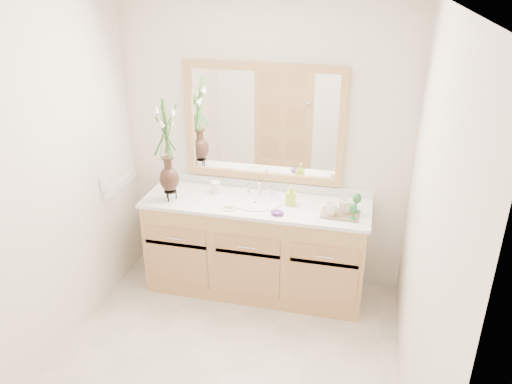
% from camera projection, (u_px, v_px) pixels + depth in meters
% --- Properties ---
extents(floor, '(2.60, 2.60, 0.00)m').
position_uv_depth(floor, '(222.00, 370.00, 3.47)').
color(floor, beige).
rests_on(floor, ground).
extents(ceiling, '(2.40, 2.60, 0.02)m').
position_uv_depth(ceiling, '(208.00, 3.00, 2.48)').
color(ceiling, white).
rests_on(ceiling, wall_back).
extents(wall_back, '(2.40, 0.02, 2.40)m').
position_uv_depth(wall_back, '(264.00, 147.00, 4.13)').
color(wall_back, white).
rests_on(wall_back, floor).
extents(wall_front, '(2.40, 0.02, 2.40)m').
position_uv_depth(wall_front, '(108.00, 376.00, 1.82)').
color(wall_front, white).
rests_on(wall_front, floor).
extents(wall_left, '(0.02, 2.60, 2.40)m').
position_uv_depth(wall_left, '(39.00, 197.00, 3.23)').
color(wall_left, white).
rests_on(wall_left, floor).
extents(wall_right, '(0.02, 2.60, 2.40)m').
position_uv_depth(wall_right, '(426.00, 241.00, 2.72)').
color(wall_right, white).
rests_on(wall_right, floor).
extents(vanity, '(1.80, 0.55, 0.80)m').
position_uv_depth(vanity, '(256.00, 248.00, 4.20)').
color(vanity, tan).
rests_on(vanity, floor).
extents(counter, '(1.84, 0.57, 0.03)m').
position_uv_depth(counter, '(256.00, 203.00, 4.03)').
color(counter, white).
rests_on(counter, vanity).
extents(sink, '(0.38, 0.34, 0.23)m').
position_uv_depth(sink, '(255.00, 209.00, 4.03)').
color(sink, white).
rests_on(sink, counter).
extents(mirror, '(1.32, 0.04, 0.97)m').
position_uv_depth(mirror, '(263.00, 124.00, 4.02)').
color(mirror, white).
rests_on(mirror, wall_back).
extents(switch_plate, '(0.02, 0.12, 0.12)m').
position_uv_depth(switch_plate, '(105.00, 183.00, 3.99)').
color(switch_plate, white).
rests_on(switch_plate, wall_left).
extents(flower_vase, '(0.18, 0.18, 0.75)m').
position_uv_depth(flower_vase, '(166.00, 140.00, 3.86)').
color(flower_vase, black).
rests_on(flower_vase, counter).
extents(tumbler, '(0.08, 0.08, 0.10)m').
position_uv_depth(tumbler, '(216.00, 188.00, 4.16)').
color(tumbler, white).
rests_on(tumbler, counter).
extents(soap_dish, '(0.11, 0.11, 0.04)m').
position_uv_depth(soap_dish, '(229.00, 207.00, 3.91)').
color(soap_dish, white).
rests_on(soap_dish, counter).
extents(soap_bottle, '(0.07, 0.07, 0.15)m').
position_uv_depth(soap_bottle, '(291.00, 196.00, 3.95)').
color(soap_bottle, '#B0E235').
rests_on(soap_bottle, counter).
extents(purple_dish, '(0.12, 0.11, 0.04)m').
position_uv_depth(purple_dish, '(277.00, 213.00, 3.81)').
color(purple_dish, '#592878').
rests_on(purple_dish, counter).
extents(tray, '(0.30, 0.21, 0.01)m').
position_uv_depth(tray, '(340.00, 214.00, 3.81)').
color(tray, brown).
rests_on(tray, counter).
extents(mug_left, '(0.12, 0.11, 0.10)m').
position_uv_depth(mug_left, '(331.00, 209.00, 3.77)').
color(mug_left, white).
rests_on(mug_left, tray).
extents(mug_right, '(0.15, 0.14, 0.11)m').
position_uv_depth(mug_right, '(345.00, 205.00, 3.81)').
color(mug_right, white).
rests_on(mug_right, tray).
extents(goblet_front, '(0.06, 0.06, 0.13)m').
position_uv_depth(goblet_front, '(353.00, 208.00, 3.69)').
color(goblet_front, '#256F33').
rests_on(goblet_front, tray).
extents(goblet_back, '(0.07, 0.07, 0.15)m').
position_uv_depth(goblet_back, '(357.00, 199.00, 3.80)').
color(goblet_back, '#256F33').
rests_on(goblet_back, tray).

